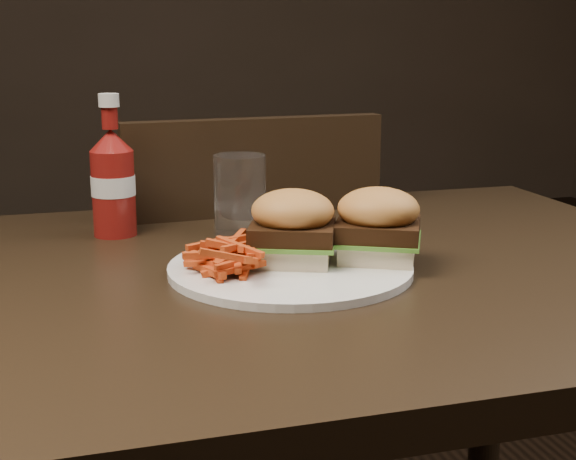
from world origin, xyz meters
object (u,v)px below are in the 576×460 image
object	(u,v)px
ketchup_bottle	(114,194)
tumbler	(240,196)
chair_far	(227,355)
plate	(290,268)
dining_table	(255,285)

from	to	relation	value
ketchup_bottle	tumbler	world-z (taller)	ketchup_bottle
chair_far	plate	xyz separation A→B (m)	(-0.03, -0.53, 0.33)
plate	tumbler	bearing A→B (deg)	93.85
chair_far	ketchup_bottle	bearing A→B (deg)	49.17
dining_table	ketchup_bottle	size ratio (longest dim) A/B	9.88
dining_table	ketchup_bottle	bearing A→B (deg)	123.93
tumbler	plate	bearing A→B (deg)	-86.15
ketchup_bottle	dining_table	bearing A→B (deg)	-56.07
plate	ketchup_bottle	distance (m)	0.31
dining_table	ketchup_bottle	distance (m)	0.28
plate	dining_table	bearing A→B (deg)	146.23
plate	tumbler	xyz separation A→B (m)	(-0.01, 0.21, 0.05)
dining_table	ketchup_bottle	world-z (taller)	ketchup_bottle
dining_table	plate	distance (m)	0.05
ketchup_bottle	plate	bearing A→B (deg)	-52.86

